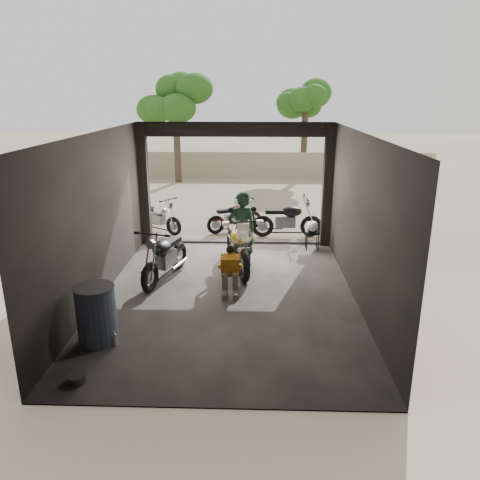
# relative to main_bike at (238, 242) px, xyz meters

# --- Properties ---
(ground) EXTENTS (80.00, 80.00, 0.00)m
(ground) POSITION_rel_main_bike_xyz_m (-0.13, -1.49, -0.67)
(ground) COLOR #7A6D56
(ground) RESTS_ON ground
(garage) EXTENTS (7.00, 7.13, 3.20)m
(garage) POSITION_rel_main_bike_xyz_m (-0.13, -0.95, 0.61)
(garage) COLOR #2D2B28
(garage) RESTS_ON ground
(boundary_wall) EXTENTS (18.00, 0.30, 1.20)m
(boundary_wall) POSITION_rel_main_bike_xyz_m (-0.13, 12.51, -0.07)
(boundary_wall) COLOR gray
(boundary_wall) RESTS_ON ground
(tree_left) EXTENTS (2.20, 2.20, 5.60)m
(tree_left) POSITION_rel_main_bike_xyz_m (-3.13, 11.01, 3.32)
(tree_left) COLOR #382B1E
(tree_left) RESTS_ON ground
(tree_right) EXTENTS (2.20, 2.20, 5.00)m
(tree_right) POSITION_rel_main_bike_xyz_m (2.67, 12.51, 2.89)
(tree_right) COLOR #382B1E
(tree_right) RESTS_ON ground
(main_bike) EXTENTS (1.24, 2.13, 1.33)m
(main_bike) POSITION_rel_main_bike_xyz_m (0.00, 0.00, 0.00)
(main_bike) COLOR white
(main_bike) RESTS_ON ground
(left_bike) EXTENTS (1.19, 1.91, 1.20)m
(left_bike) POSITION_rel_main_bike_xyz_m (-1.54, -0.64, -0.07)
(left_bike) COLOR black
(left_bike) RESTS_ON ground
(outside_bike_a) EXTENTS (1.64, 1.39, 1.05)m
(outside_bike_a) POSITION_rel_main_bike_xyz_m (-2.43, 2.96, -0.14)
(outside_bike_a) COLOR black
(outside_bike_a) RESTS_ON ground
(outside_bike_b) EXTENTS (1.63, 1.25, 1.03)m
(outside_bike_b) POSITION_rel_main_bike_xyz_m (-0.21, 3.11, -0.15)
(outside_bike_b) COLOR #40100F
(outside_bike_b) RESTS_ON ground
(outside_bike_c) EXTENTS (1.75, 0.78, 1.16)m
(outside_bike_c) POSITION_rel_main_bike_xyz_m (1.29, 2.62, -0.09)
(outside_bike_c) COLOR black
(outside_bike_c) RESTS_ON ground
(rider) EXTENTS (0.75, 0.61, 1.78)m
(rider) POSITION_rel_main_bike_xyz_m (0.08, 0.23, 0.22)
(rider) COLOR black
(rider) RESTS_ON ground
(mechanic) EXTENTS (0.51, 0.68, 0.96)m
(mechanic) POSITION_rel_main_bike_xyz_m (-0.09, -1.41, -0.19)
(mechanic) COLOR #C27819
(mechanic) RESTS_ON ground
(stool) EXTENTS (0.35, 0.35, 0.49)m
(stool) POSITION_rel_main_bike_xyz_m (1.87, 1.51, -0.25)
(stool) COLOR black
(stool) RESTS_ON ground
(helmet) EXTENTS (0.33, 0.34, 0.29)m
(helmet) POSITION_rel_main_bike_xyz_m (1.85, 1.48, -0.04)
(helmet) COLOR white
(helmet) RESTS_ON stool
(oil_drum) EXTENTS (0.80, 0.80, 0.98)m
(oil_drum) POSITION_rel_main_bike_xyz_m (-2.13, -3.37, -0.18)
(oil_drum) COLOR #455475
(oil_drum) RESTS_ON ground
(sign_post) EXTENTS (0.77, 0.08, 2.32)m
(sign_post) POSITION_rel_main_bike_xyz_m (3.06, 2.43, 0.89)
(sign_post) COLOR black
(sign_post) RESTS_ON ground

